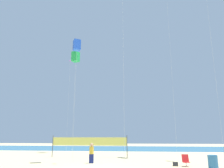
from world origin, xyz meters
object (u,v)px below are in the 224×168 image
at_px(beachgoer_mustard_shirt, 91,152).
at_px(kite_blue_box, 77,45).
at_px(volleyball_net, 89,142).
at_px(beach_handbag, 175,164).
at_px(kite_magenta_diamond, 70,67).
at_px(kite_green_box, 76,57).
at_px(folding_beach_chair, 186,160).
at_px(trash_barrel, 213,162).

xyz_separation_m(beachgoer_mustard_shirt, kite_blue_box, (-1.83, 0.38, 10.38)).
height_order(volleyball_net, beach_handbag, volleyball_net).
bearing_deg(beachgoer_mustard_shirt, kite_magenta_diamond, -176.29).
xyz_separation_m(kite_green_box, kite_magenta_diamond, (-1.95, 3.26, -0.52)).
bearing_deg(beach_handbag, kite_magenta_diamond, 130.77).
distance_m(folding_beach_chair, kite_blue_box, 14.55).
distance_m(beachgoer_mustard_shirt, folding_beach_chair, 7.88).
xyz_separation_m(volleyball_net, kite_green_box, (-4.15, 7.05, 13.10)).
xyz_separation_m(beach_handbag, kite_magenta_diamond, (-14.63, 16.96, 14.07)).
bearing_deg(kite_blue_box, beachgoer_mustard_shirt, -11.79).
distance_m(volleyball_net, beach_handbag, 10.91).
distance_m(folding_beach_chair, kite_green_box, 23.97).
bearing_deg(trash_barrel, beach_handbag, 150.51).
bearing_deg(trash_barrel, beachgoer_mustard_shirt, 165.41).
xyz_separation_m(folding_beach_chair, volleyball_net, (-9.32, 6.71, 1.18)).
bearing_deg(folding_beach_chair, trash_barrel, -39.42).
bearing_deg(kite_green_box, volleyball_net, -59.54).
xyz_separation_m(trash_barrel, volleyball_net, (-10.97, 8.03, 1.16)).
relative_size(kite_green_box, kite_blue_box, 1.31).
bearing_deg(kite_green_box, kite_magenta_diamond, 120.92).
distance_m(trash_barrel, volleyball_net, 13.64).
xyz_separation_m(folding_beach_chair, kite_green_box, (-13.47, 13.76, 14.28)).
distance_m(folding_beach_chair, beach_handbag, 0.86).
xyz_separation_m(beachgoer_mustard_shirt, trash_barrel, (9.43, -2.45, -0.42)).
distance_m(kite_green_box, kite_magenta_diamond, 3.83).
bearing_deg(kite_magenta_diamond, folding_beach_chair, -47.82).
height_order(volleyball_net, kite_blue_box, kite_blue_box).
xyz_separation_m(beach_handbag, kite_blue_box, (-8.82, 1.46, 11.13)).
bearing_deg(beach_handbag, volleyball_net, 142.05).
relative_size(beachgoer_mustard_shirt, trash_barrel, 1.74).
distance_m(beach_handbag, kite_blue_box, 14.27).
bearing_deg(kite_blue_box, kite_magenta_diamond, 110.53).
distance_m(beachgoer_mustard_shirt, kite_magenta_diamond, 22.10).
bearing_deg(kite_blue_box, volleyball_net, 86.75).
height_order(beachgoer_mustard_shirt, beach_handbag, beachgoer_mustard_shirt).
bearing_deg(kite_green_box, beach_handbag, -47.23).
xyz_separation_m(kite_blue_box, kite_magenta_diamond, (-5.81, 15.50, 2.95)).
distance_m(kite_blue_box, kite_magenta_diamond, 16.81).
distance_m(beachgoer_mustard_shirt, volleyball_net, 5.83).
distance_m(volleyball_net, kite_magenta_diamond, 17.38).
bearing_deg(volleyball_net, beachgoer_mustard_shirt, -74.57).
distance_m(trash_barrel, kite_blue_box, 15.86).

